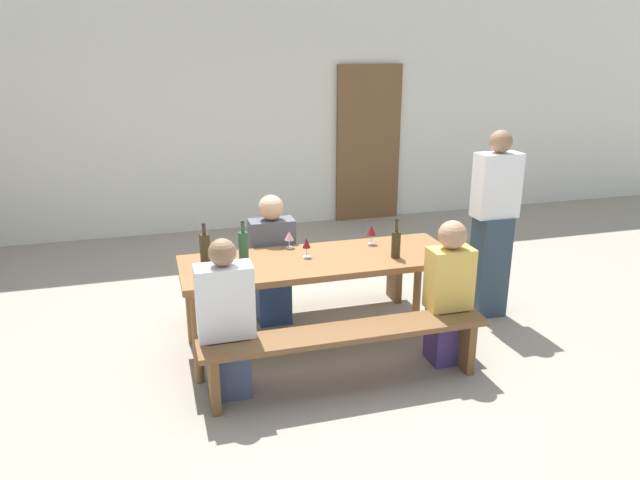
% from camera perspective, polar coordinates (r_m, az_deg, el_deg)
% --- Properties ---
extents(ground_plane, '(24.00, 24.00, 0.00)m').
position_cam_1_polar(ground_plane, '(5.04, -0.00, -9.78)').
color(ground_plane, gray).
extents(back_wall, '(14.00, 0.20, 3.20)m').
position_cam_1_polar(back_wall, '(7.97, -7.29, 12.55)').
color(back_wall, silver).
rests_on(back_wall, ground).
extents(wooden_door, '(0.90, 0.06, 2.10)m').
position_cam_1_polar(wooden_door, '(8.33, 4.61, 9.06)').
color(wooden_door, brown).
rests_on(wooden_door, ground).
extents(tasting_table, '(2.18, 0.76, 0.75)m').
position_cam_1_polar(tasting_table, '(4.76, -0.00, -2.62)').
color(tasting_table, brown).
rests_on(tasting_table, ground).
extents(bench_near, '(2.08, 0.30, 0.45)m').
position_cam_1_polar(bench_near, '(4.30, 2.54, -9.62)').
color(bench_near, brown).
rests_on(bench_near, ground).
extents(bench_far, '(2.08, 0.30, 0.45)m').
position_cam_1_polar(bench_far, '(5.48, -1.96, -3.27)').
color(bench_far, brown).
rests_on(bench_far, ground).
extents(wine_bottle_0, '(0.08, 0.08, 0.33)m').
position_cam_1_polar(wine_bottle_0, '(4.64, -7.27, -0.60)').
color(wine_bottle_0, '#234C2D').
rests_on(wine_bottle_0, tasting_table).
extents(wine_bottle_1, '(0.08, 0.08, 0.33)m').
position_cam_1_polar(wine_bottle_1, '(4.63, -10.85, -0.83)').
color(wine_bottle_1, '#332814').
rests_on(wine_bottle_1, tasting_table).
extents(wine_bottle_2, '(0.07, 0.07, 0.32)m').
position_cam_1_polar(wine_bottle_2, '(4.75, 7.22, -0.33)').
color(wine_bottle_2, '#332814').
rests_on(wine_bottle_2, tasting_table).
extents(wine_glass_0, '(0.08, 0.08, 0.14)m').
position_cam_1_polar(wine_glass_0, '(4.94, -2.95, 0.35)').
color(wine_glass_0, silver).
rests_on(wine_glass_0, tasting_table).
extents(wine_glass_1, '(0.06, 0.06, 0.16)m').
position_cam_1_polar(wine_glass_1, '(4.71, -1.29, -0.36)').
color(wine_glass_1, silver).
rests_on(wine_glass_1, tasting_table).
extents(wine_glass_2, '(0.08, 0.08, 0.17)m').
position_cam_1_polar(wine_glass_2, '(5.04, 4.90, 0.91)').
color(wine_glass_2, silver).
rests_on(wine_glass_2, tasting_table).
extents(wine_glass_3, '(0.07, 0.07, 0.19)m').
position_cam_1_polar(wine_glass_3, '(4.27, -9.49, -2.29)').
color(wine_glass_3, silver).
rests_on(wine_glass_3, tasting_table).
extents(seated_guest_near_0, '(0.38, 0.24, 1.15)m').
position_cam_1_polar(seated_guest_near_0, '(4.19, -8.90, -7.83)').
color(seated_guest_near_0, '#414B6D').
rests_on(seated_guest_near_0, ground).
extents(seated_guest_near_1, '(0.33, 0.24, 1.14)m').
position_cam_1_polar(seated_guest_near_1, '(4.65, 12.06, -5.11)').
color(seated_guest_near_1, '#42316A').
rests_on(seated_guest_near_1, ground).
extents(seated_guest_far_0, '(0.38, 0.24, 1.15)m').
position_cam_1_polar(seated_guest_far_0, '(5.22, -4.54, -2.15)').
color(seated_guest_far_0, navy).
rests_on(seated_guest_far_0, ground).
extents(standing_host, '(0.38, 0.24, 1.67)m').
position_cam_1_polar(standing_host, '(5.49, 16.06, 1.05)').
color(standing_host, '#2C3E4C').
rests_on(standing_host, ground).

